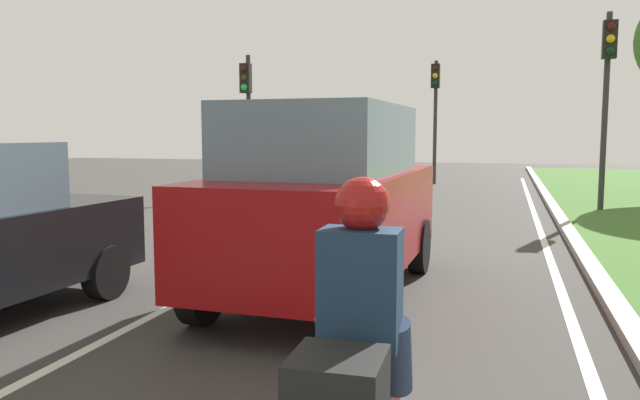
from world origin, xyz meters
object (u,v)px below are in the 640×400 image
object	(u,v)px
traffic_light_overhead_left	(247,101)
traffic_light_far_median	(435,99)
car_suv_ahead	(326,200)
traffic_light_near_right	(607,77)
rider_person	(362,285)

from	to	relation	value
traffic_light_overhead_left	traffic_light_far_median	distance (m)	7.99
car_suv_ahead	traffic_light_overhead_left	distance (m)	12.41
traffic_light_near_right	traffic_light_overhead_left	distance (m)	10.14
car_suv_ahead	traffic_light_near_right	size ratio (longest dim) A/B	0.93
car_suv_ahead	rider_person	size ratio (longest dim) A/B	3.90
traffic_light_overhead_left	traffic_light_far_median	xyz separation A→B (m)	(5.11, 6.14, 0.29)
rider_person	traffic_light_near_right	xyz separation A→B (m)	(2.98, 13.58, 2.11)
rider_person	traffic_light_overhead_left	size ratio (longest dim) A/B	0.27
traffic_light_overhead_left	traffic_light_far_median	bearing A→B (deg)	50.24
rider_person	traffic_light_near_right	bearing A→B (deg)	75.96
car_suv_ahead	rider_person	world-z (taller)	car_suv_ahead
car_suv_ahead	traffic_light_far_median	world-z (taller)	traffic_light_far_median
traffic_light_near_right	car_suv_ahead	bearing A→B (deg)	-114.48
rider_person	traffic_light_far_median	xyz separation A→B (m)	(-1.96, 21.07, 2.04)
rider_person	traffic_light_far_median	distance (m)	21.26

